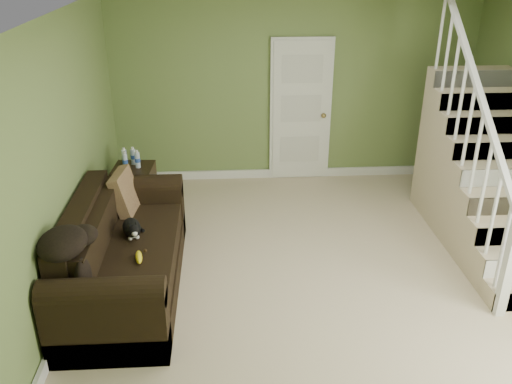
{
  "coord_description": "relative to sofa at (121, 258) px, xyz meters",
  "views": [
    {
      "loc": [
        -0.97,
        -4.6,
        3.19
      ],
      "look_at": [
        -0.67,
        0.33,
        0.88
      ],
      "focal_mm": 38.0,
      "sensor_mm": 36.0,
      "label": 1
    }
  ],
  "objects": [
    {
      "name": "banana",
      "position": [
        0.23,
        -0.29,
        0.18
      ],
      "size": [
        0.1,
        0.23,
        0.06
      ],
      "primitive_type": "ellipsoid",
      "rotation": [
        0.0,
        0.0,
        0.17
      ],
      "color": "yellow",
      "rests_on": "sofa"
    },
    {
      "name": "cat",
      "position": [
        0.1,
        0.16,
        0.23
      ],
      "size": [
        0.29,
        0.46,
        0.23
      ],
      "rotation": [
        0.0,
        0.0,
        0.29
      ],
      "color": "black",
      "rests_on": "sofa"
    },
    {
      "name": "sofa",
      "position": [
        0.0,
        0.0,
        0.0
      ],
      "size": [
        1.0,
        2.31,
        0.91
      ],
      "color": "black",
      "rests_on": "floor"
    },
    {
      "name": "door",
      "position": [
        2.12,
        2.68,
        0.66
      ],
      "size": [
        0.86,
        0.12,
        2.02
      ],
      "color": "white",
      "rests_on": "floor"
    },
    {
      "name": "throw_pillow",
      "position": [
        -0.05,
        0.77,
        0.35
      ],
      "size": [
        0.28,
        0.5,
        0.49
      ],
      "primitive_type": "cube",
      "rotation": [
        0.0,
        -0.24,
        -0.11
      ],
      "color": "#4B2E1E",
      "rests_on": "sofa"
    },
    {
      "name": "floor",
      "position": [
        2.02,
        -0.03,
        -0.35
      ],
      "size": [
        5.0,
        5.5,
        0.01
      ],
      "primitive_type": "cube",
      "color": "#C6B68F",
      "rests_on": "ground"
    },
    {
      "name": "throw_blanket",
      "position": [
        -0.29,
        -0.72,
        0.6
      ],
      "size": [
        0.52,
        0.6,
        0.21
      ],
      "primitive_type": "ellipsoid",
      "rotation": [
        0.0,
        0.0,
        0.3
      ],
      "color": "black",
      "rests_on": "sofa"
    },
    {
      "name": "wall_back",
      "position": [
        2.02,
        2.72,
        0.95
      ],
      "size": [
        5.0,
        0.04,
        2.6
      ],
      "primitive_type": "cube",
      "color": "olive",
      "rests_on": "floor"
    },
    {
      "name": "baseboard_back",
      "position": [
        2.02,
        2.69,
        -0.29
      ],
      "size": [
        5.0,
        0.04,
        0.12
      ],
      "primitive_type": "cube",
      "color": "white",
      "rests_on": "floor"
    },
    {
      "name": "side_table",
      "position": [
        -0.12,
        1.77,
        -0.04
      ],
      "size": [
        0.52,
        0.52,
        0.82
      ],
      "rotation": [
        0.0,
        0.0,
        -0.07
      ],
      "color": "black",
      "rests_on": "floor"
    },
    {
      "name": "staircase",
      "position": [
        4.02,
        0.94,
        0.29
      ],
      "size": [
        1.0,
        2.51,
        2.82
      ],
      "color": "#C6B68F",
      "rests_on": "floor"
    },
    {
      "name": "ceiling",
      "position": [
        2.02,
        -0.03,
        2.25
      ],
      "size": [
        5.0,
        5.5,
        0.01
      ],
      "primitive_type": "cube",
      "color": "white",
      "rests_on": "wall_back"
    },
    {
      "name": "baseboard_left",
      "position": [
        -0.45,
        -0.03,
        -0.29
      ],
      "size": [
        0.04,
        5.5,
        0.12
      ],
      "primitive_type": "cube",
      "color": "white",
      "rests_on": "floor"
    },
    {
      "name": "wall_left",
      "position": [
        -0.48,
        -0.03,
        0.95
      ],
      "size": [
        0.04,
        5.5,
        2.6
      ],
      "primitive_type": "cube",
      "color": "olive",
      "rests_on": "floor"
    }
  ]
}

